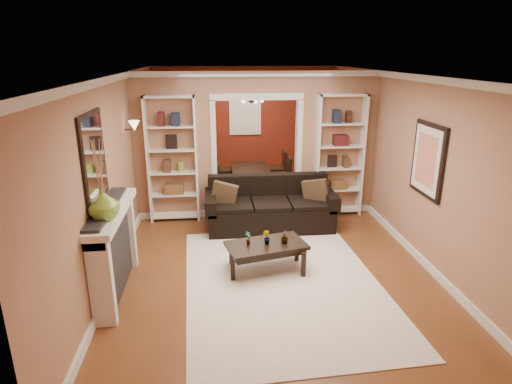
{
  "coord_description": "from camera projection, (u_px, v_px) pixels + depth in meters",
  "views": [
    {
      "loc": [
        -0.81,
        -6.63,
        3.0
      ],
      "look_at": [
        -0.22,
        -0.8,
        1.09
      ],
      "focal_mm": 30.0,
      "sensor_mm": 36.0,
      "label": 1
    }
  ],
  "objects": [
    {
      "name": "floor",
      "position": [
        264.0,
        238.0,
        7.27
      ],
      "size": [
        8.0,
        8.0,
        0.0
      ],
      "primitive_type": "plane",
      "color": "brown",
      "rests_on": "ground"
    },
    {
      "name": "ceiling",
      "position": [
        265.0,
        74.0,
        6.44
      ],
      "size": [
        8.0,
        8.0,
        0.0
      ],
      "primitive_type": "plane",
      "rotation": [
        3.14,
        0.0,
        0.0
      ],
      "color": "white",
      "rests_on": "ground"
    },
    {
      "name": "wall_back",
      "position": [
        245.0,
        122.0,
        10.64
      ],
      "size": [
        8.0,
        0.0,
        8.0
      ],
      "primitive_type": "plane",
      "rotation": [
        1.57,
        0.0,
        0.0
      ],
      "color": "#AA7859",
      "rests_on": "ground"
    },
    {
      "name": "wall_front",
      "position": [
        331.0,
        293.0,
        3.07
      ],
      "size": [
        8.0,
        0.0,
        8.0
      ],
      "primitive_type": "plane",
      "rotation": [
        -1.57,
        0.0,
        0.0
      ],
      "color": "#AA7859",
      "rests_on": "ground"
    },
    {
      "name": "wall_left",
      "position": [
        121.0,
        164.0,
        6.64
      ],
      "size": [
        0.0,
        8.0,
        8.0
      ],
      "primitive_type": "plane",
      "rotation": [
        1.57,
        0.0,
        1.57
      ],
      "color": "#AA7859",
      "rests_on": "ground"
    },
    {
      "name": "wall_right",
      "position": [
        399.0,
        157.0,
        7.07
      ],
      "size": [
        0.0,
        8.0,
        8.0
      ],
      "primitive_type": "plane",
      "rotation": [
        1.57,
        0.0,
        -1.57
      ],
      "color": "#AA7859",
      "rests_on": "ground"
    },
    {
      "name": "partition_wall",
      "position": [
        257.0,
        145.0,
        7.99
      ],
      "size": [
        4.5,
        0.15,
        2.7
      ],
      "primitive_type": "cube",
      "color": "#AA7859",
      "rests_on": "floor"
    },
    {
      "name": "red_back_panel",
      "position": [
        245.0,
        124.0,
        10.62
      ],
      "size": [
        4.44,
        0.04,
        2.64
      ],
      "primitive_type": "cube",
      "color": "maroon",
      "rests_on": "floor"
    },
    {
      "name": "dining_window",
      "position": [
        245.0,
        115.0,
        10.51
      ],
      "size": [
        0.78,
        0.03,
        0.98
      ],
      "primitive_type": "cube",
      "color": "#8CA5CC",
      "rests_on": "wall_back"
    },
    {
      "name": "area_rug",
      "position": [
        283.0,
        283.0,
        5.85
      ],
      "size": [
        2.78,
        3.77,
        0.01
      ],
      "primitive_type": "cube",
      "rotation": [
        0.0,
        0.0,
        0.05
      ],
      "color": "white",
      "rests_on": "floor"
    },
    {
      "name": "sofa",
      "position": [
        270.0,
        204.0,
        7.58
      ],
      "size": [
        2.29,
        0.99,
        0.9
      ],
      "primitive_type": "cube",
      "color": "black",
      "rests_on": "floor"
    },
    {
      "name": "pillow_left",
      "position": [
        224.0,
        195.0,
        7.42
      ],
      "size": [
        0.45,
        0.22,
        0.43
      ],
      "primitive_type": "cube",
      "rotation": [
        0.0,
        0.0,
        -0.24
      ],
      "color": "brown",
      "rests_on": "sofa"
    },
    {
      "name": "pillow_right",
      "position": [
        316.0,
        192.0,
        7.57
      ],
      "size": [
        0.45,
        0.33,
        0.44
      ],
      "primitive_type": "cube",
      "rotation": [
        0.0,
        0.0,
        -0.51
      ],
      "color": "brown",
      "rests_on": "sofa"
    },
    {
      "name": "coffee_table",
      "position": [
        266.0,
        257.0,
        6.13
      ],
      "size": [
        1.22,
        0.84,
        0.42
      ],
      "primitive_type": "cube",
      "rotation": [
        0.0,
        0.0,
        0.23
      ],
      "color": "black",
      "rests_on": "floor"
    },
    {
      "name": "plant_left",
      "position": [
        248.0,
        238.0,
        6.01
      ],
      "size": [
        0.12,
        0.13,
        0.2
      ],
      "primitive_type": "imported",
      "rotation": [
        0.0,
        0.0,
        0.94
      ],
      "color": "#336626",
      "rests_on": "coffee_table"
    },
    {
      "name": "plant_center",
      "position": [
        266.0,
        237.0,
        6.03
      ],
      "size": [
        0.14,
        0.14,
        0.2
      ],
      "primitive_type": "imported",
      "rotation": [
        0.0,
        0.0,
        2.26
      ],
      "color": "#336626",
      "rests_on": "coffee_table"
    },
    {
      "name": "plant_right",
      "position": [
        284.0,
        237.0,
        6.06
      ],
      "size": [
        0.13,
        0.13,
        0.19
      ],
      "primitive_type": "imported",
      "rotation": [
        0.0,
        0.0,
        4.43
      ],
      "color": "#336626",
      "rests_on": "coffee_table"
    },
    {
      "name": "bookshelf_left",
      "position": [
        173.0,
        160.0,
        7.74
      ],
      "size": [
        0.9,
        0.3,
        2.3
      ],
      "primitive_type": "cube",
      "color": "white",
      "rests_on": "floor"
    },
    {
      "name": "bookshelf_right",
      "position": [
        339.0,
        156.0,
        8.04
      ],
      "size": [
        0.9,
        0.3,
        2.3
      ],
      "primitive_type": "cube",
      "color": "white",
      "rests_on": "floor"
    },
    {
      "name": "fireplace",
      "position": [
        116.0,
        251.0,
        5.47
      ],
      "size": [
        0.32,
        1.7,
        1.16
      ],
      "primitive_type": "cube",
      "color": "white",
      "rests_on": "floor"
    },
    {
      "name": "vase",
      "position": [
        103.0,
        204.0,
        4.9
      ],
      "size": [
        0.44,
        0.44,
        0.38
      ],
      "primitive_type": "imported",
      "rotation": [
        0.0,
        0.0,
        -0.25
      ],
      "color": "olive",
      "rests_on": "fireplace"
    },
    {
      "name": "mirror",
      "position": [
        94.0,
        159.0,
        5.08
      ],
      "size": [
        0.03,
        0.95,
        1.1
      ],
      "primitive_type": "cube",
      "color": "silver",
      "rests_on": "wall_left"
    },
    {
      "name": "wall_sconce",
      "position": [
        131.0,
        128.0,
        7.02
      ],
      "size": [
        0.18,
        0.18,
        0.22
      ],
      "primitive_type": "cube",
      "color": "#FFE0A5",
      "rests_on": "wall_left"
    },
    {
      "name": "framed_art",
      "position": [
        427.0,
        160.0,
        6.06
      ],
      "size": [
        0.04,
        0.85,
        1.05
      ],
      "primitive_type": "cube",
      "color": "black",
      "rests_on": "wall_right"
    },
    {
      "name": "dining_table",
      "position": [
        252.0,
        180.0,
        9.63
      ],
      "size": [
        1.51,
        0.84,
        0.53
      ],
      "primitive_type": "imported",
      "rotation": [
        0.0,
        0.0,
        1.57
      ],
      "color": "black",
      "rests_on": "floor"
    },
    {
      "name": "dining_chair_nw",
      "position": [
        228.0,
        180.0,
        9.25
      ],
      "size": [
        0.42,
        0.42,
        0.76
      ],
      "primitive_type": "cube",
      "rotation": [
        0.0,
        0.0,
        1.7
      ],
      "color": "black",
      "rests_on": "floor"
    },
    {
      "name": "dining_chair_ne",
      "position": [
        278.0,
        176.0,
        9.34
      ],
      "size": [
        0.5,
        0.5,
        0.88
      ],
      "primitive_type": "cube",
      "rotation": [
        0.0,
        0.0,
        -1.41
      ],
      "color": "black",
      "rests_on": "floor"
    },
    {
      "name": "dining_chair_sw",
      "position": [
        227.0,
        170.0,
        9.81
      ],
      "size": [
        0.56,
        0.56,
        0.87
      ],
      "primitive_type": "cube",
      "rotation": [
        0.0,
        0.0,
        1.19
      ],
      "color": "black",
      "rests_on": "floor"
    },
    {
      "name": "dining_chair_se",
      "position": [
        274.0,
        169.0,
        9.91
      ],
      "size": [
        0.49,
        0.49,
        0.88
      ],
      "primitive_type": "cube",
      "rotation": [
        0.0,
        0.0,
        -1.7
      ],
      "color": "black",
      "rests_on": "floor"
    },
    {
      "name": "chandelier",
      "position": [
        249.0,
        101.0,
        9.2
      ],
      "size": [
        0.5,
        0.5,
        0.3
      ],
      "primitive_type": "cube",
      "color": "#3F2A1C",
      "rests_on": "ceiling"
    }
  ]
}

